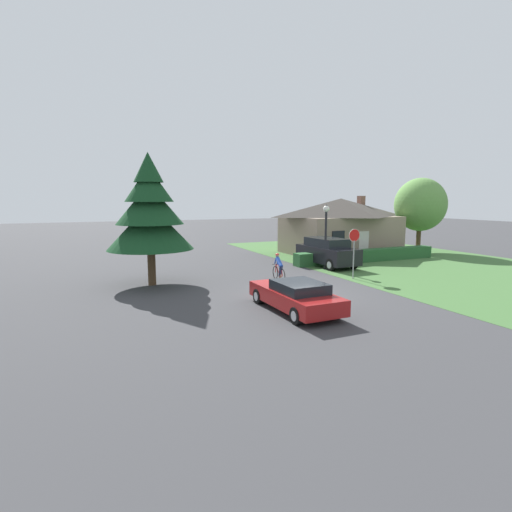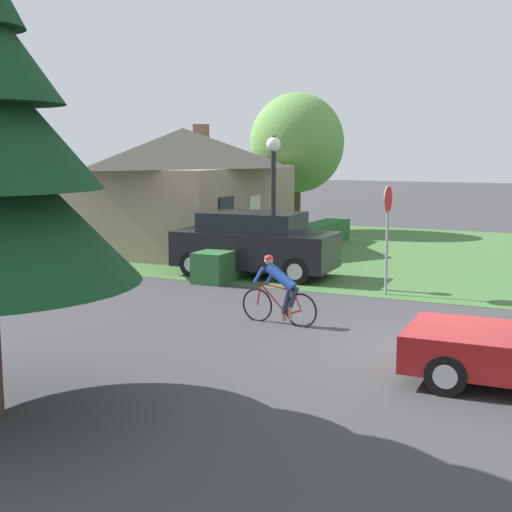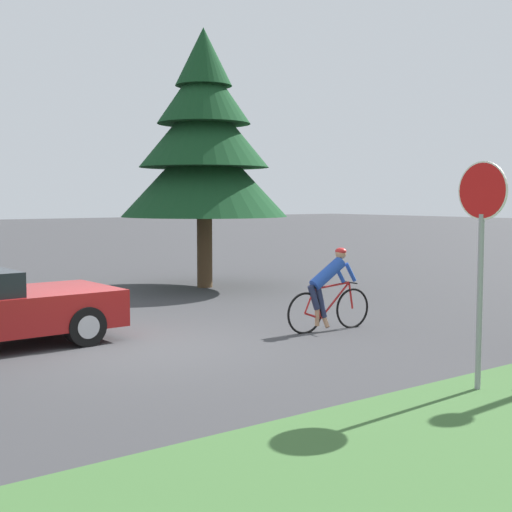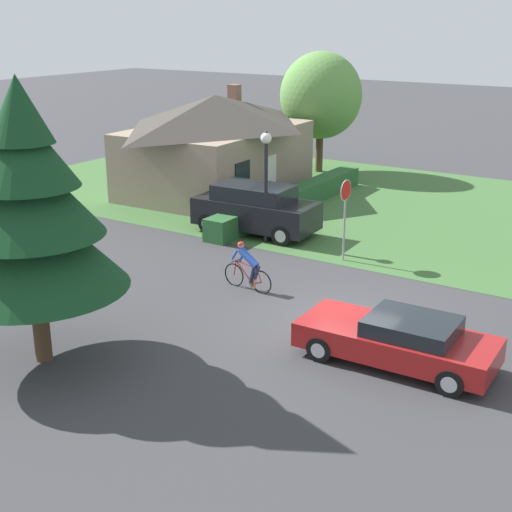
# 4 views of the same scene
# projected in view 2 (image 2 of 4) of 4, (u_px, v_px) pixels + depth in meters

# --- Properties ---
(ground_plane) EXTENTS (140.00, 140.00, 0.00)m
(ground_plane) POSITION_uv_depth(u_px,v_px,m) (441.00, 352.00, 12.99)
(ground_plane) COLOR #38383A
(grass_verge_right) EXTENTS (16.00, 36.00, 0.01)m
(grass_verge_right) POSITION_uv_depth(u_px,v_px,m) (393.00, 252.00, 25.55)
(grass_verge_right) COLOR #3D6633
(grass_verge_right) RESTS_ON ground
(cottage_house) EXTENTS (9.41, 6.54, 4.68)m
(cottage_house) POSITION_uv_depth(u_px,v_px,m) (184.00, 186.00, 26.88)
(cottage_house) COLOR gray
(cottage_house) RESTS_ON ground
(hedge_row) EXTENTS (11.42, 0.90, 0.86)m
(hedge_row) POSITION_uv_depth(u_px,v_px,m) (286.00, 245.00, 24.37)
(hedge_row) COLOR #285B2D
(hedge_row) RESTS_ON ground
(cyclist) EXTENTS (0.44, 1.78, 1.48)m
(cyclist) POSITION_uv_depth(u_px,v_px,m) (279.00, 291.00, 14.98)
(cyclist) COLOR black
(cyclist) RESTS_ON ground
(parked_suv_right) EXTENTS (2.20, 4.74, 1.86)m
(parked_suv_right) POSITION_uv_depth(u_px,v_px,m) (255.00, 244.00, 20.72)
(parked_suv_right) COLOR black
(parked_suv_right) RESTS_ON ground
(stop_sign) EXTENTS (0.70, 0.07, 2.77)m
(stop_sign) POSITION_uv_depth(u_px,v_px,m) (388.00, 218.00, 17.85)
(stop_sign) COLOR gray
(stop_sign) RESTS_ON ground
(street_lamp) EXTENTS (0.39, 0.39, 4.07)m
(street_lamp) POSITION_uv_depth(u_px,v_px,m) (273.00, 182.00, 19.39)
(street_lamp) COLOR black
(street_lamp) RESTS_ON ground
(deciduous_tree_right) EXTENTS (4.20, 4.20, 6.15)m
(deciduous_tree_right) POSITION_uv_depth(u_px,v_px,m) (297.00, 143.00, 31.73)
(deciduous_tree_right) COLOR #4C3823
(deciduous_tree_right) RESTS_ON ground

